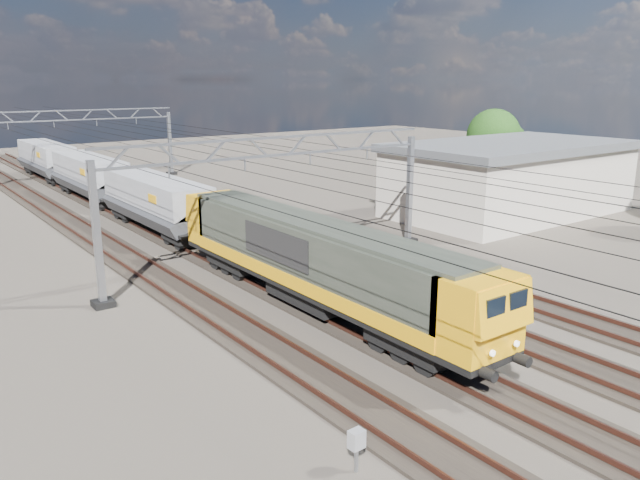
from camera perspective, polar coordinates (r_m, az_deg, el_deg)
ground at (r=30.51m, az=0.47°, el=-4.49°), size 160.00×160.00×0.00m
track_outer_west at (r=27.51m, az=-9.62°, el=-6.70°), size 2.60×140.00×0.30m
track_loco at (r=29.39m, az=-2.65°, el=-5.11°), size 2.60×140.00×0.30m
track_inner_east at (r=31.67m, az=3.37°, el=-3.66°), size 2.60×140.00×0.30m
track_outer_east at (r=34.27m, az=8.52°, el=-2.38°), size 2.60×140.00×0.30m
catenary_gantry_mid at (r=32.70m, az=-3.75°, el=3.85°), size 19.90×0.90×7.11m
catenary_gantry_far at (r=65.66m, az=-21.28°, el=8.24°), size 19.90×0.90×7.11m
overhead_wires at (r=35.81m, az=-7.31°, el=7.68°), size 12.03×140.00×0.53m
locomotive at (r=27.30m, az=-0.60°, el=-1.66°), size 2.76×21.10×3.62m
hopper_wagon_lead at (r=42.56m, az=-14.77°, el=3.59°), size 3.38×13.00×3.25m
hopper_wagon_mid at (r=55.84m, az=-20.32°, el=5.66°), size 3.38×13.00×3.25m
hopper_wagon_third at (r=69.49m, az=-23.73°, el=6.91°), size 3.38×13.00×3.25m
trackside_cabinet at (r=16.85m, az=3.36°, el=-17.84°), size 0.41×0.32×1.20m
industrial_shed at (r=49.46m, az=16.94°, el=5.48°), size 18.60×10.60×5.40m
tree_far at (r=60.49m, az=15.91°, el=8.96°), size 5.40×5.00×7.35m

